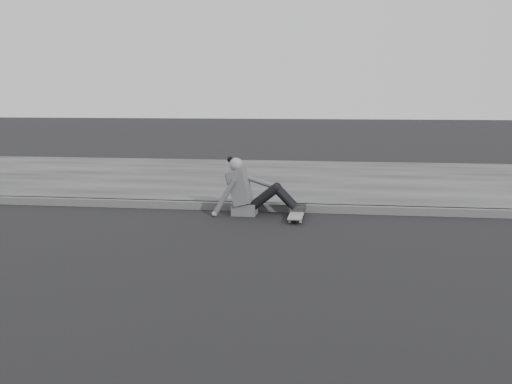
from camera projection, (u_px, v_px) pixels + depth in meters
The scene contains 5 objects.
ground at pixel (391, 262), 6.14m from camera, with size 80.00×80.00×0.00m, color black.
curb at pixel (375, 210), 8.65m from camera, with size 24.00×0.16×0.12m, color #4E4E4E.
sidewalk at pixel (366, 181), 11.60m from camera, with size 24.00×6.00×0.12m, color #3C3C3C.
skateboard at pixel (296, 215), 8.25m from camera, with size 0.20×0.78×0.09m.
seated_woman at pixel (249, 191), 8.54m from camera, with size 1.38×0.46×0.88m.
Camera 1 is at (-0.62, -6.07, 1.76)m, focal length 40.00 mm.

